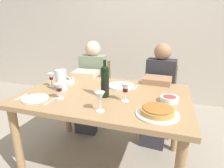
# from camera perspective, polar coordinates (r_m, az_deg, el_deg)

# --- Properties ---
(ground_plane) EXTENTS (8.00, 8.00, 0.00)m
(ground_plane) POSITION_cam_1_polar(r_m,az_deg,el_deg) (2.09, -1.99, -22.82)
(ground_plane) COLOR gray
(back_wall) EXTENTS (8.00, 0.10, 2.80)m
(back_wall) POSITION_cam_1_polar(r_m,az_deg,el_deg) (3.47, 9.12, 18.16)
(back_wall) COLOR beige
(back_wall) RESTS_ON ground
(dining_table) EXTENTS (1.50, 1.00, 0.76)m
(dining_table) POSITION_cam_1_polar(r_m,az_deg,el_deg) (1.73, -2.22, -5.78)
(dining_table) COLOR #9E7A51
(dining_table) RESTS_ON ground
(wine_bottle) EXTENTS (0.07, 0.07, 0.32)m
(wine_bottle) POSITION_cam_1_polar(r_m,az_deg,el_deg) (1.58, -2.18, 0.80)
(wine_bottle) COLOR black
(wine_bottle) RESTS_ON dining_table
(water_pitcher) EXTENTS (0.16, 0.10, 0.20)m
(water_pitcher) POSITION_cam_1_polar(r_m,az_deg,el_deg) (1.82, -15.26, 0.74)
(water_pitcher) COLOR silver
(water_pitcher) RESTS_ON dining_table
(baked_tart) EXTENTS (0.30, 0.30, 0.06)m
(baked_tart) POSITION_cam_1_polar(r_m,az_deg,el_deg) (1.34, 13.79, -8.03)
(baked_tart) COLOR white
(baked_tart) RESTS_ON dining_table
(salad_bowl) EXTENTS (0.15, 0.15, 0.05)m
(salad_bowl) POSITION_cam_1_polar(r_m,az_deg,el_deg) (1.58, 17.19, -4.32)
(salad_bowl) COLOR silver
(salad_bowl) RESTS_ON dining_table
(olive_bowl) EXTENTS (0.14, 0.14, 0.06)m
(olive_bowl) POSITION_cam_1_polar(r_m,az_deg,el_deg) (2.04, -13.43, 1.06)
(olive_bowl) COLOR silver
(olive_bowl) RESTS_ON dining_table
(wine_glass_left_diner) EXTENTS (0.06, 0.06, 0.14)m
(wine_glass_left_diner) POSITION_cam_1_polar(r_m,az_deg,el_deg) (1.96, -18.22, 2.00)
(wine_glass_left_diner) COLOR silver
(wine_glass_left_diner) RESTS_ON dining_table
(wine_glass_right_diner) EXTENTS (0.07, 0.07, 0.14)m
(wine_glass_right_diner) POSITION_cam_1_polar(r_m,az_deg,el_deg) (1.61, -15.92, -1.19)
(wine_glass_right_diner) COLOR silver
(wine_glass_right_diner) RESTS_ON dining_table
(wine_glass_centre) EXTENTS (0.07, 0.07, 0.15)m
(wine_glass_centre) POSITION_cam_1_polar(r_m,az_deg,el_deg) (1.50, 4.11, -1.37)
(wine_glass_centre) COLOR silver
(wine_glass_centre) RESTS_ON dining_table
(wine_glass_spare) EXTENTS (0.07, 0.07, 0.15)m
(wine_glass_spare) POSITION_cam_1_polar(r_m,az_deg,el_deg) (1.32, -3.76, -4.09)
(wine_glass_spare) COLOR silver
(wine_glass_spare) RESTS_ON dining_table
(dinner_plate_left_setting) EXTENTS (0.27, 0.27, 0.01)m
(dinner_plate_left_setting) POSITION_cam_1_polar(r_m,az_deg,el_deg) (1.90, 2.84, -0.52)
(dinner_plate_left_setting) COLOR silver
(dinner_plate_left_setting) RESTS_ON dining_table
(dinner_plate_right_setting) EXTENTS (0.22, 0.22, 0.01)m
(dinner_plate_right_setting) POSITION_cam_1_polar(r_m,az_deg,el_deg) (1.69, -22.53, -4.17)
(dinner_plate_right_setting) COLOR silver
(dinner_plate_right_setting) RESTS_ON dining_table
(fork_left_setting) EXTENTS (0.03, 0.16, 0.00)m
(fork_left_setting) POSITION_cam_1_polar(r_m,az_deg,el_deg) (1.94, -1.44, -0.20)
(fork_left_setting) COLOR silver
(fork_left_setting) RESTS_ON dining_table
(knife_left_setting) EXTENTS (0.02, 0.18, 0.00)m
(knife_left_setting) POSITION_cam_1_polar(r_m,az_deg,el_deg) (1.87, 7.29, -1.06)
(knife_left_setting) COLOR silver
(knife_left_setting) RESTS_ON dining_table
(knife_right_setting) EXTENTS (0.02, 0.18, 0.00)m
(knife_right_setting) POSITION_cam_1_polar(r_m,az_deg,el_deg) (1.61, -18.39, -5.01)
(knife_right_setting) COLOR silver
(knife_right_setting) RESTS_ON dining_table
(spoon_right_setting) EXTENTS (0.03, 0.16, 0.00)m
(spoon_right_setting) POSITION_cam_1_polar(r_m,az_deg,el_deg) (1.79, -26.21, -3.60)
(spoon_right_setting) COLOR silver
(spoon_right_setting) RESTS_ON dining_table
(chair_left) EXTENTS (0.42, 0.42, 0.87)m
(chair_left) POSITION_cam_1_polar(r_m,az_deg,el_deg) (2.75, -4.63, -0.67)
(chair_left) COLOR #9E7A51
(chair_left) RESTS_ON ground
(diner_left) EXTENTS (0.35, 0.52, 1.16)m
(diner_left) POSITION_cam_1_polar(r_m,az_deg,el_deg) (2.50, -6.51, 0.29)
(diner_left) COLOR gray
(diner_left) RESTS_ON ground
(chair_right) EXTENTS (0.43, 0.43, 0.87)m
(chair_right) POSITION_cam_1_polar(r_m,az_deg,el_deg) (2.53, 14.59, -2.84)
(chair_right) COLOR #9E7A51
(chair_right) RESTS_ON ground
(diner_right) EXTENTS (0.36, 0.52, 1.16)m
(diner_right) POSITION_cam_1_polar(r_m,az_deg,el_deg) (2.27, 14.06, -1.97)
(diner_right) COLOR #2D2D33
(diner_right) RESTS_ON ground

